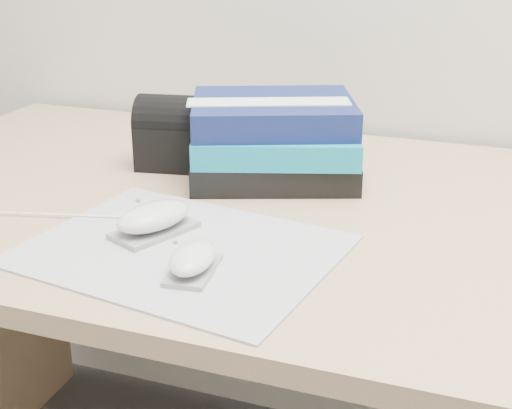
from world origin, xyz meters
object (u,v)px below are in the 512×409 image
(mouse_front, at_px, (193,260))
(pouch, at_px, (178,132))
(desk, at_px, (330,323))
(book_stack, at_px, (274,139))
(mouse_rear, at_px, (154,219))

(mouse_front, xyz_separation_m, pouch, (-0.19, 0.36, 0.04))
(desk, distance_m, mouse_front, 0.42)
(desk, bearing_deg, book_stack, 159.07)
(book_stack, bearing_deg, mouse_rear, -105.70)
(mouse_rear, height_order, mouse_front, mouse_rear)
(desk, distance_m, pouch, 0.42)
(book_stack, bearing_deg, desk, -20.93)
(desk, xyz_separation_m, pouch, (-0.29, 0.04, 0.30))
(mouse_front, xyz_separation_m, book_stack, (-0.02, 0.37, 0.04))
(desk, height_order, book_stack, book_stack)
(mouse_front, distance_m, pouch, 0.41)
(desk, bearing_deg, pouch, 172.21)
(desk, relative_size, book_stack, 4.98)
(mouse_front, height_order, book_stack, book_stack)
(book_stack, distance_m, pouch, 0.17)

